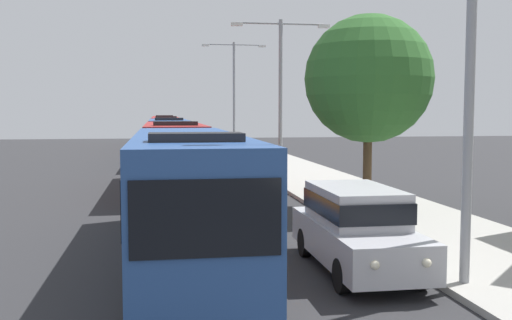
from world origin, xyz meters
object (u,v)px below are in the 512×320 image
at_px(white_suv, 356,225).
at_px(streetlamp_mid, 281,83).
at_px(roadside_tree, 369,79).
at_px(bus_rear, 164,129).
at_px(streetlamp_far, 234,87).
at_px(bus_lead, 188,190).
at_px(bus_second_in_line, 174,153).
at_px(streetlamp_near, 471,48).
at_px(bus_middle, 168,140).
at_px(bus_fourth_in_line, 166,133).

relative_size(white_suv, streetlamp_mid, 0.63).
height_order(streetlamp_mid, roadside_tree, streetlamp_mid).
relative_size(bus_rear, roadside_tree, 1.78).
height_order(streetlamp_far, roadside_tree, streetlamp_far).
xyz_separation_m(bus_lead, roadside_tree, (6.88, 6.32, 3.09)).
distance_m(bus_second_in_line, streetlamp_mid, 6.60).
relative_size(white_suv, streetlamp_near, 0.67).
distance_m(bus_middle, streetlamp_near, 30.91).
bearing_deg(streetlamp_far, bus_second_in_line, -104.83).
distance_m(streetlamp_mid, roadside_tree, 8.77).
xyz_separation_m(bus_middle, bus_rear, (0.00, 25.32, 0.00)).
bearing_deg(streetlamp_far, white_suv, -92.76).
height_order(bus_fourth_in_line, bus_rear, same).
relative_size(bus_second_in_line, roadside_tree, 1.68).
distance_m(bus_lead, roadside_tree, 9.84).
distance_m(white_suv, roadside_tree, 9.49).
bearing_deg(roadside_tree, bus_rear, 98.56).
bearing_deg(streetlamp_mid, bus_middle, 114.69).
relative_size(bus_lead, bus_fourth_in_line, 1.07).
xyz_separation_m(bus_lead, bus_fourth_in_line, (-0.00, 39.60, -0.00)).
bearing_deg(roadside_tree, bus_lead, -137.41).
bearing_deg(streetlamp_far, bus_lead, -99.16).
distance_m(bus_middle, bus_rear, 25.32).
xyz_separation_m(bus_rear, streetlamp_mid, (5.40, -37.06, 3.32)).
bearing_deg(bus_lead, roadside_tree, 42.59).
height_order(bus_second_in_line, bus_rear, same).
bearing_deg(streetlamp_mid, streetlamp_far, 90.00).
height_order(bus_middle, roadside_tree, roadside_tree).
bearing_deg(streetlamp_near, streetlamp_far, 90.00).
bearing_deg(white_suv, streetlamp_near, -46.16).
bearing_deg(bus_lead, bus_middle, 90.00).
bearing_deg(bus_fourth_in_line, streetlamp_mid, -77.64).
relative_size(bus_lead, roadside_tree, 1.65).
distance_m(bus_rear, roadside_tree, 46.32).
xyz_separation_m(bus_second_in_line, white_suv, (3.70, -14.90, -0.66)).
bearing_deg(streetlamp_near, bus_second_in_line, 107.94).
bearing_deg(streetlamp_mid, bus_second_in_line, -161.02).
bearing_deg(bus_middle, bus_fourth_in_line, 90.00).
xyz_separation_m(bus_second_in_line, roadside_tree, (6.88, -6.79, 3.09)).
distance_m(bus_fourth_in_line, streetlamp_near, 43.61).
relative_size(bus_middle, white_suv, 2.30).
distance_m(bus_middle, streetlamp_far, 9.48).
xyz_separation_m(bus_lead, streetlamp_far, (5.40, 33.49, 3.84)).
bearing_deg(streetlamp_near, bus_lead, 146.60).
bearing_deg(bus_second_in_line, streetlamp_mid, 18.98).
bearing_deg(bus_middle, bus_lead, -90.00).
relative_size(bus_second_in_line, streetlamp_mid, 1.46).
bearing_deg(roadside_tree, bus_fourth_in_line, 101.68).
bearing_deg(streetlamp_far, roadside_tree, -86.88).
relative_size(streetlamp_near, streetlamp_far, 0.85).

